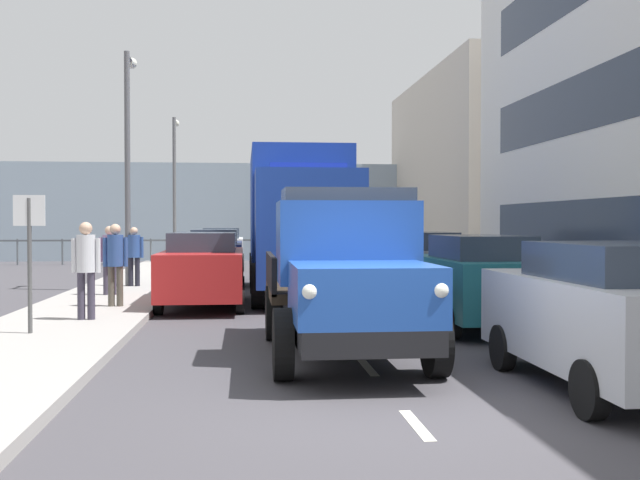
{
  "coord_description": "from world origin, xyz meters",
  "views": [
    {
      "loc": [
        1.65,
        7.98,
        1.96
      ],
      "look_at": [
        -0.41,
        -12.38,
        1.47
      ],
      "focal_mm": 42.0,
      "sensor_mm": 36.0,
      "label": 1
    }
  ],
  "objects_px": {
    "pedestrian_by_lamp": "(110,254)",
    "pedestrian_near_railing": "(86,262)",
    "car_silver_kerbside_near": "(612,314)",
    "car_teal_kerbside_1": "(477,280)",
    "pedestrian_couple_b": "(134,251)",
    "truck_vintage_blue": "(346,277)",
    "car_grey_kerbside_2": "(417,265)",
    "car_white_oppositeside_2": "(222,248)",
    "lorry_cargo_blue": "(299,218)",
    "pedestrian_strolling": "(115,258)",
    "lamp_post_promenade": "(128,147)",
    "car_red_oppositeside_0": "(203,268)",
    "street_sign": "(29,239)",
    "lamp_post_far": "(175,176)",
    "car_navy_oppositeside_1": "(215,255)",
    "car_black_kerbside_3": "(374,255)"
  },
  "relations": [
    {
      "from": "pedestrian_by_lamp",
      "to": "street_sign",
      "type": "xyz_separation_m",
      "value": [
        0.13,
        6.48,
        0.52
      ]
    },
    {
      "from": "car_black_kerbside_3",
      "to": "pedestrian_by_lamp",
      "type": "xyz_separation_m",
      "value": [
        7.6,
        5.35,
        0.27
      ]
    },
    {
      "from": "car_teal_kerbside_1",
      "to": "lamp_post_far",
      "type": "bearing_deg",
      "value": -70.94
    },
    {
      "from": "car_silver_kerbside_near",
      "to": "car_white_oppositeside_2",
      "type": "xyz_separation_m",
      "value": [
        5.2,
        -23.08,
        0.0
      ]
    },
    {
      "from": "car_teal_kerbside_1",
      "to": "car_red_oppositeside_0",
      "type": "xyz_separation_m",
      "value": [
        5.2,
        -4.15,
        0.0
      ]
    },
    {
      "from": "car_navy_oppositeside_1",
      "to": "car_black_kerbside_3",
      "type": "bearing_deg",
      "value": -179.6
    },
    {
      "from": "pedestrian_couple_b",
      "to": "lamp_post_far",
      "type": "distance_m",
      "value": 13.61
    },
    {
      "from": "car_teal_kerbside_1",
      "to": "pedestrian_by_lamp",
      "type": "distance_m",
      "value": 9.51
    },
    {
      "from": "car_black_kerbside_3",
      "to": "car_navy_oppositeside_1",
      "type": "xyz_separation_m",
      "value": [
        5.2,
        0.04,
        0.0
      ]
    },
    {
      "from": "car_navy_oppositeside_1",
      "to": "lamp_post_far",
      "type": "distance_m",
      "value": 11.21
    },
    {
      "from": "pedestrian_by_lamp",
      "to": "lamp_post_promenade",
      "type": "relative_size",
      "value": 0.26
    },
    {
      "from": "truck_vintage_blue",
      "to": "lamp_post_far",
      "type": "relative_size",
      "value": 0.85
    },
    {
      "from": "car_teal_kerbside_1",
      "to": "car_navy_oppositeside_1",
      "type": "distance_m",
      "value": 12.2
    },
    {
      "from": "lorry_cargo_blue",
      "to": "car_grey_kerbside_2",
      "type": "xyz_separation_m",
      "value": [
        -2.81,
        1.55,
        -1.18
      ]
    },
    {
      "from": "pedestrian_near_railing",
      "to": "car_white_oppositeside_2",
      "type": "bearing_deg",
      "value": -96.58
    },
    {
      "from": "car_white_oppositeside_2",
      "to": "car_navy_oppositeside_1",
      "type": "bearing_deg",
      "value": 90.0
    },
    {
      "from": "pedestrian_strolling",
      "to": "pedestrian_by_lamp",
      "type": "bearing_deg",
      "value": -77.46
    },
    {
      "from": "pedestrian_couple_b",
      "to": "lamp_post_far",
      "type": "height_order",
      "value": "lamp_post_far"
    },
    {
      "from": "car_red_oppositeside_0",
      "to": "lamp_post_far",
      "type": "distance_m",
      "value": 17.82
    },
    {
      "from": "car_white_oppositeside_2",
      "to": "pedestrian_couple_b",
      "type": "distance_m",
      "value": 10.01
    },
    {
      "from": "car_grey_kerbside_2",
      "to": "lamp_post_promenade",
      "type": "bearing_deg",
      "value": -26.03
    },
    {
      "from": "car_white_oppositeside_2",
      "to": "lorry_cargo_blue",
      "type": "bearing_deg",
      "value": 101.63
    },
    {
      "from": "pedestrian_strolling",
      "to": "lamp_post_promenade",
      "type": "relative_size",
      "value": 0.27
    },
    {
      "from": "lorry_cargo_blue",
      "to": "car_white_oppositeside_2",
      "type": "height_order",
      "value": "lorry_cargo_blue"
    },
    {
      "from": "car_red_oppositeside_0",
      "to": "pedestrian_strolling",
      "type": "distance_m",
      "value": 2.12
    },
    {
      "from": "pedestrian_by_lamp",
      "to": "pedestrian_near_railing",
      "type": "bearing_deg",
      "value": 94.96
    },
    {
      "from": "car_black_kerbside_3",
      "to": "pedestrian_near_railing",
      "type": "distance_m",
      "value": 12.46
    },
    {
      "from": "pedestrian_near_railing",
      "to": "car_silver_kerbside_near",
      "type": "bearing_deg",
      "value": 140.36
    },
    {
      "from": "pedestrian_by_lamp",
      "to": "lamp_post_far",
      "type": "height_order",
      "value": "lamp_post_far"
    },
    {
      "from": "car_white_oppositeside_2",
      "to": "pedestrian_couple_b",
      "type": "relative_size",
      "value": 2.66
    },
    {
      "from": "street_sign",
      "to": "truck_vintage_blue",
      "type": "bearing_deg",
      "value": 157.29
    },
    {
      "from": "pedestrian_by_lamp",
      "to": "lamp_post_promenade",
      "type": "bearing_deg",
      "value": -90.81
    },
    {
      "from": "lorry_cargo_blue",
      "to": "car_silver_kerbside_near",
      "type": "relative_size",
      "value": 2.03
    },
    {
      "from": "pedestrian_strolling",
      "to": "lamp_post_far",
      "type": "height_order",
      "value": "lamp_post_far"
    },
    {
      "from": "truck_vintage_blue",
      "to": "car_red_oppositeside_0",
      "type": "relative_size",
      "value": 1.21
    },
    {
      "from": "street_sign",
      "to": "car_silver_kerbside_near",
      "type": "bearing_deg",
      "value": 150.97
    },
    {
      "from": "lamp_post_far",
      "to": "street_sign",
      "type": "distance_m",
      "value": 22.44
    },
    {
      "from": "pedestrian_near_railing",
      "to": "pedestrian_couple_b",
      "type": "distance_m",
      "value": 7.37
    },
    {
      "from": "pedestrian_strolling",
      "to": "pedestrian_by_lamp",
      "type": "relative_size",
      "value": 1.03
    },
    {
      "from": "truck_vintage_blue",
      "to": "pedestrian_near_railing",
      "type": "height_order",
      "value": "truck_vintage_blue"
    },
    {
      "from": "pedestrian_near_railing",
      "to": "car_grey_kerbside_2",
      "type": "bearing_deg",
      "value": -151.1
    },
    {
      "from": "pedestrian_strolling",
      "to": "car_silver_kerbside_near",
      "type": "bearing_deg",
      "value": 130.72
    },
    {
      "from": "car_red_oppositeside_0",
      "to": "car_navy_oppositeside_1",
      "type": "distance_m",
      "value": 6.88
    },
    {
      "from": "pedestrian_strolling",
      "to": "lorry_cargo_blue",
      "type": "bearing_deg",
      "value": -141.78
    },
    {
      "from": "car_silver_kerbside_near",
      "to": "pedestrian_near_railing",
      "type": "bearing_deg",
      "value": -39.64
    },
    {
      "from": "truck_vintage_blue",
      "to": "car_grey_kerbside_2",
      "type": "height_order",
      "value": "truck_vintage_blue"
    },
    {
      "from": "lorry_cargo_blue",
      "to": "lamp_post_promenade",
      "type": "height_order",
      "value": "lamp_post_promenade"
    },
    {
      "from": "car_silver_kerbside_near",
      "to": "car_teal_kerbside_1",
      "type": "xyz_separation_m",
      "value": [
        -0.0,
        -5.06,
        -0.0
      ]
    },
    {
      "from": "lamp_post_promenade",
      "to": "car_red_oppositeside_0",
      "type": "bearing_deg",
      "value": 118.18
    },
    {
      "from": "car_silver_kerbside_near",
      "to": "car_white_oppositeside_2",
      "type": "distance_m",
      "value": 23.66
    }
  ]
}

